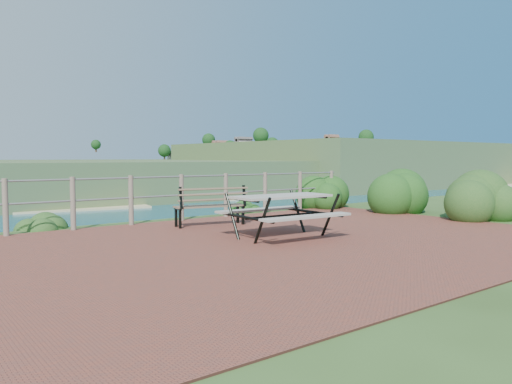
% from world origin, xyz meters
% --- Properties ---
extents(ground, '(10.00, 7.00, 0.12)m').
position_xyz_m(ground, '(0.00, 0.00, 0.00)').
color(ground, brown).
rests_on(ground, ground).
extents(safety_railing, '(9.40, 0.10, 1.00)m').
position_xyz_m(safety_railing, '(0.00, 3.35, 0.57)').
color(safety_railing, '#6B5B4C').
rests_on(safety_railing, ground).
extents(distant_bay, '(290.00, 232.36, 24.00)m').
position_xyz_m(distant_bay, '(173.07, 202.61, -1.52)').
color(distant_bay, '#37562B').
rests_on(distant_bay, ground).
extents(picnic_table, '(1.74, 1.48, 0.72)m').
position_xyz_m(picnic_table, '(0.23, 0.31, 0.46)').
color(picnic_table, gray).
rests_on(picnic_table, ground).
extents(park_bench, '(1.47, 0.64, 0.81)m').
position_xyz_m(park_bench, '(0.06, 2.30, 0.53)').
color(park_bench, brown).
rests_on(park_bench, ground).
extents(shrub_right_front, '(1.27, 1.27, 1.81)m').
position_xyz_m(shrub_right_front, '(5.25, 1.84, 0.00)').
color(shrub_right_front, '#1B4615').
rests_on(shrub_right_front, ground).
extents(shrub_right_back, '(1.32, 1.32, 1.88)m').
position_xyz_m(shrub_right_back, '(5.30, -0.46, 0.00)').
color(shrub_right_back, '#204B1C').
rests_on(shrub_right_back, ground).
extents(shrub_right_edge, '(1.16, 1.16, 1.65)m').
position_xyz_m(shrub_right_edge, '(4.54, 3.43, 0.00)').
color(shrub_right_edge, '#1B4615').
rests_on(shrub_right_edge, ground).
extents(shrub_lip_west, '(0.73, 0.73, 0.45)m').
position_xyz_m(shrub_lip_west, '(-2.73, 4.04, 0.00)').
color(shrub_lip_west, '#204B1C').
rests_on(shrub_lip_west, ground).
extents(shrub_lip_east, '(0.74, 0.74, 0.47)m').
position_xyz_m(shrub_lip_east, '(2.25, 4.12, 0.00)').
color(shrub_lip_east, '#1B4615').
rests_on(shrub_lip_east, ground).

